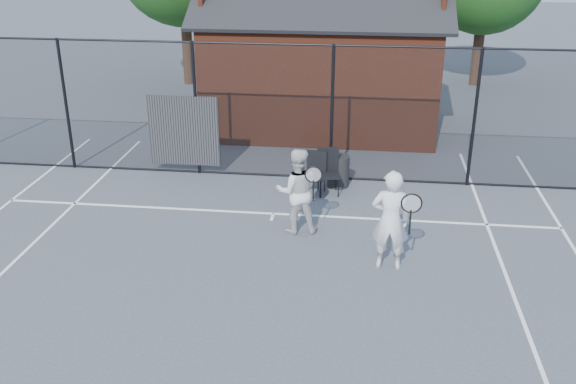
# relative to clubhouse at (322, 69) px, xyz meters

# --- Properties ---
(ground) EXTENTS (80.00, 80.00, 0.00)m
(ground) POSITION_rel_clubhouse_xyz_m (-0.50, -9.00, -1.61)
(ground) COLOR #464950
(ground) RESTS_ON ground
(court_lines) EXTENTS (11.02, 18.00, 0.01)m
(court_lines) POSITION_rel_clubhouse_xyz_m (-0.50, -10.32, -1.60)
(court_lines) COLOR white
(court_lines) RESTS_ON ground
(fence) EXTENTS (22.04, 3.00, 3.00)m
(fence) POSITION_rel_clubhouse_xyz_m (-0.80, -4.00, -0.16)
(fence) COLOR black
(fence) RESTS_ON ground
(clubhouse) EXTENTS (6.50, 4.36, 4.19)m
(clubhouse) POSITION_rel_clubhouse_xyz_m (0.00, 0.00, 0.00)
(clubhouse) COLOR maroon
(clubhouse) RESTS_ON ground
(player_front) EXTENTS (0.78, 0.58, 1.72)m
(player_front) POSITION_rel_clubhouse_xyz_m (1.69, -7.84, -0.74)
(player_front) COLOR white
(player_front) RESTS_ON ground
(player_back) EXTENTS (0.92, 0.75, 1.61)m
(player_back) POSITION_rel_clubhouse_xyz_m (0.04, -6.68, -0.80)
(player_back) COLOR silver
(player_back) RESTS_ON ground
(chair_left) EXTENTS (0.49, 0.50, 0.89)m
(chair_left) POSITION_rel_clubhouse_xyz_m (0.22, -4.90, -1.16)
(chair_left) COLOR black
(chair_left) RESTS_ON ground
(chair_right) EXTENTS (0.53, 0.55, 0.95)m
(chair_right) POSITION_rel_clubhouse_xyz_m (0.51, -4.86, -1.13)
(chair_right) COLOR black
(chair_right) RESTS_ON ground
(waste_bin) EXTENTS (0.57, 0.57, 0.69)m
(waste_bin) POSITION_rel_clubhouse_xyz_m (0.69, -4.40, -1.26)
(waste_bin) COLOR #242424
(waste_bin) RESTS_ON ground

